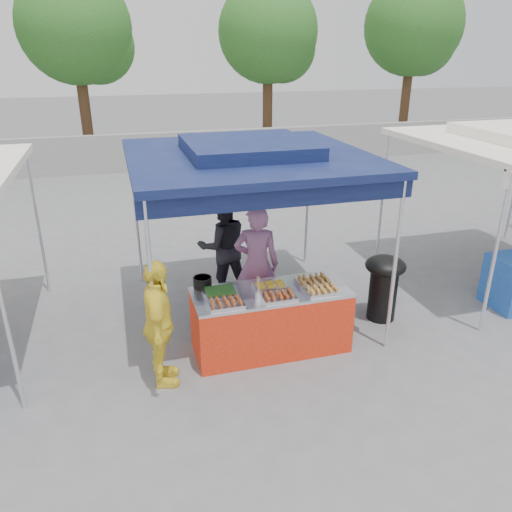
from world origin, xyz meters
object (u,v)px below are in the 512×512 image
object	(u,v)px
vendor_table	(271,320)
vendor_woman	(257,264)
wok_burner	(384,282)
customer_person	(159,325)
cooking_pot	(202,282)
helper_man	(223,246)

from	to	relation	value
vendor_table	vendor_woman	world-z (taller)	vendor_woman
wok_burner	customer_person	xyz separation A→B (m)	(-3.27, -0.68, 0.21)
customer_person	cooking_pot	bearing A→B (deg)	-36.95
wok_burner	customer_person	world-z (taller)	customer_person
wok_burner	customer_person	distance (m)	3.35
vendor_table	helper_man	xyz separation A→B (m)	(-0.25, 1.72, 0.41)
vendor_table	helper_man	world-z (taller)	helper_man
vendor_table	vendor_woman	bearing A→B (deg)	87.33
cooking_pot	wok_burner	size ratio (longest dim) A/B	0.24
cooking_pot	wok_burner	distance (m)	2.66
helper_man	customer_person	bearing A→B (deg)	57.51
cooking_pot	customer_person	size ratio (longest dim) A/B	0.15
wok_burner	helper_man	xyz separation A→B (m)	(-2.06, 1.40, 0.26)
helper_man	cooking_pot	bearing A→B (deg)	65.04
vendor_table	wok_burner	world-z (taller)	wok_burner
helper_man	customer_person	world-z (taller)	helper_man
vendor_table	helper_man	size ratio (longest dim) A/B	1.19
vendor_woman	customer_person	bearing A→B (deg)	56.37
vendor_table	helper_man	bearing A→B (deg)	98.23
customer_person	wok_burner	bearing A→B (deg)	-73.21
vendor_woman	helper_man	world-z (taller)	vendor_woman
vendor_woman	customer_person	world-z (taller)	vendor_woman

